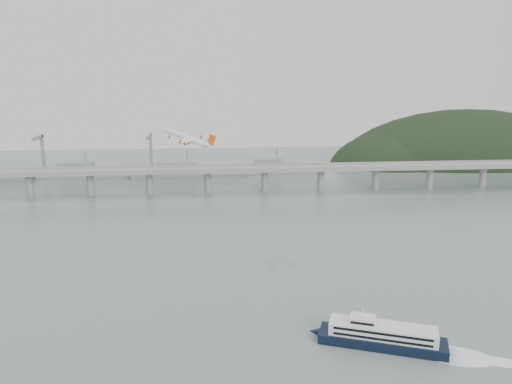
{
  "coord_description": "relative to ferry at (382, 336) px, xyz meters",
  "views": [
    {
      "loc": [
        -23.76,
        -225.07,
        106.34
      ],
      "look_at": [
        0.0,
        55.0,
        36.0
      ],
      "focal_mm": 35.0,
      "sensor_mm": 36.0,
      "label": 1
    }
  ],
  "objects": [
    {
      "name": "ground",
      "position": [
        -40.47,
        54.12,
        -4.13
      ],
      "size": [
        900.0,
        900.0,
        0.0
      ],
      "primitive_type": "plane",
      "color": "slate",
      "rests_on": "ground"
    },
    {
      "name": "airliner",
      "position": [
        -78.91,
        116.47,
        62.54
      ],
      "size": [
        31.72,
        29.76,
        12.54
      ],
      "rotation": [
        0.05,
        -0.31,
        2.75
      ],
      "color": "white",
      "rests_on": "ground"
    },
    {
      "name": "distant_fleet",
      "position": [
        -195.83,
        319.2,
        2.09
      ],
      "size": [
        453.0,
        60.9,
        40.0
      ],
      "color": "slate",
      "rests_on": "ground"
    },
    {
      "name": "ferry",
      "position": [
        0.0,
        0.0,
        0.0
      ],
      "size": [
        77.47,
        35.42,
        15.23
      ],
      "rotation": [
        0.0,
        0.0,
        -0.36
      ],
      "color": "black",
      "rests_on": "ground"
    },
    {
      "name": "headland",
      "position": [
        244.7,
        385.87,
        -23.47
      ],
      "size": [
        365.0,
        155.0,
        156.0
      ],
      "color": "black",
      "rests_on": "ground"
    },
    {
      "name": "bridge",
      "position": [
        -41.63,
        254.12,
        13.52
      ],
      "size": [
        800.0,
        22.0,
        23.9
      ],
      "color": "gray",
      "rests_on": "ground"
    }
  ]
}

